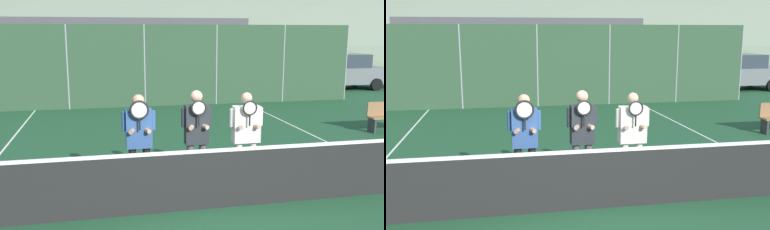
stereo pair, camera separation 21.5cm
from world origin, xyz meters
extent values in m
plane|color=#1E4C2D|center=(0.00, 0.00, 0.00)|extent=(120.00, 120.00, 0.00)
ellipsoid|color=slate|center=(0.00, 60.77, 0.00)|extent=(139.58, 77.55, 27.14)
cube|color=beige|center=(-0.11, 19.18, 1.61)|extent=(12.53, 5.00, 3.21)
cube|color=#4C4C51|center=(-0.11, 19.18, 3.39)|extent=(13.03, 5.50, 0.36)
cylinder|color=gray|center=(-2.82, 9.97, 1.55)|extent=(0.06, 0.06, 3.10)
cylinder|color=gray|center=(0.00, 9.97, 1.55)|extent=(0.06, 0.06, 3.10)
cylinder|color=gray|center=(2.82, 9.97, 1.55)|extent=(0.06, 0.06, 3.10)
cylinder|color=gray|center=(5.65, 9.97, 1.55)|extent=(0.06, 0.06, 3.10)
cylinder|color=gray|center=(8.47, 9.97, 1.55)|extent=(0.06, 0.06, 3.10)
cube|color=#2D4C33|center=(0.00, 9.97, 1.55)|extent=(16.94, 0.02, 3.10)
cube|color=black|center=(0.00, 0.00, 0.47)|extent=(10.67, 0.02, 0.95)
cube|color=white|center=(0.00, 0.00, 0.97)|extent=(10.67, 0.03, 0.06)
cube|color=white|center=(4.04, 3.00, 0.00)|extent=(0.05, 16.00, 0.01)
cylinder|color=black|center=(-1.18, 0.87, 0.43)|extent=(0.13, 0.13, 0.85)
cylinder|color=black|center=(-0.93, 0.87, 0.43)|extent=(0.13, 0.13, 0.85)
cube|color=#335693|center=(-1.06, 0.87, 1.19)|extent=(0.44, 0.22, 0.67)
sphere|color=tan|center=(-1.06, 0.87, 1.67)|extent=(0.21, 0.21, 0.21)
cylinder|color=#335693|center=(-1.30, 0.87, 1.32)|extent=(0.08, 0.08, 0.33)
cylinder|color=#335693|center=(-0.81, 0.87, 1.32)|extent=(0.08, 0.08, 0.33)
cylinder|color=tan|center=(-1.17, 0.78, 1.18)|extent=(0.16, 0.27, 0.08)
cylinder|color=tan|center=(-0.95, 0.78, 1.18)|extent=(0.16, 0.27, 0.08)
cylinder|color=black|center=(-1.06, 0.69, 1.30)|extent=(0.03, 0.03, 0.20)
torus|color=black|center=(-1.06, 0.69, 1.54)|extent=(0.33, 0.03, 0.33)
cylinder|color=silver|center=(-1.06, 0.69, 1.54)|extent=(0.27, 0.00, 0.27)
cylinder|color=#56565B|center=(-0.17, 0.83, 0.44)|extent=(0.13, 0.13, 0.87)
cylinder|color=#56565B|center=(0.06, 0.83, 0.44)|extent=(0.13, 0.13, 0.87)
cube|color=#282D33|center=(-0.05, 0.83, 1.22)|extent=(0.41, 0.22, 0.69)
sphere|color=tan|center=(-0.05, 0.83, 1.72)|extent=(0.21, 0.21, 0.21)
cylinder|color=#282D33|center=(-0.28, 0.83, 1.36)|extent=(0.08, 0.08, 0.34)
cylinder|color=#282D33|center=(0.17, 0.83, 1.36)|extent=(0.08, 0.08, 0.34)
cylinder|color=tan|center=(-0.16, 0.74, 1.21)|extent=(0.16, 0.27, 0.08)
cylinder|color=tan|center=(0.05, 0.74, 1.21)|extent=(0.16, 0.27, 0.08)
cylinder|color=black|center=(-0.05, 0.65, 1.33)|extent=(0.03, 0.03, 0.20)
torus|color=black|center=(-0.05, 0.65, 1.55)|extent=(0.27, 0.03, 0.27)
cylinder|color=silver|center=(-0.05, 0.65, 1.55)|extent=(0.22, 0.00, 0.22)
cylinder|color=white|center=(0.74, 0.88, 0.42)|extent=(0.13, 0.13, 0.84)
cylinder|color=white|center=(1.01, 0.88, 0.42)|extent=(0.13, 0.13, 0.84)
cube|color=white|center=(0.88, 0.88, 1.17)|extent=(0.49, 0.22, 0.67)
sphere|color=tan|center=(0.88, 0.88, 1.65)|extent=(0.20, 0.20, 0.20)
cylinder|color=white|center=(0.61, 0.88, 1.30)|extent=(0.08, 0.08, 0.33)
cylinder|color=white|center=(1.15, 0.88, 1.30)|extent=(0.08, 0.08, 0.33)
cylinder|color=tan|center=(0.76, 0.79, 1.16)|extent=(0.16, 0.27, 0.08)
cylinder|color=tan|center=(1.00, 0.79, 1.16)|extent=(0.16, 0.27, 0.08)
cylinder|color=black|center=(0.88, 0.70, 1.28)|extent=(0.03, 0.03, 0.20)
torus|color=black|center=(0.88, 0.70, 1.50)|extent=(0.27, 0.03, 0.27)
cylinder|color=silver|center=(0.88, 0.70, 1.50)|extent=(0.22, 0.00, 0.22)
cube|color=black|center=(-5.22, 13.03, 0.72)|extent=(4.20, 1.82, 0.84)
cube|color=#2D3842|center=(-5.22, 13.03, 1.48)|extent=(2.31, 1.68, 0.69)
cylinder|color=black|center=(-3.85, 12.10, 0.30)|extent=(0.60, 0.16, 0.60)
cylinder|color=black|center=(-3.85, 13.96, 0.30)|extent=(0.60, 0.16, 0.60)
cube|color=silver|center=(-0.18, 12.72, 0.71)|extent=(4.70, 1.77, 0.81)
cube|color=#2D3842|center=(-0.18, 12.72, 1.44)|extent=(2.59, 1.63, 0.66)
cylinder|color=black|center=(1.35, 11.81, 0.30)|extent=(0.60, 0.16, 0.60)
cylinder|color=black|center=(1.35, 13.62, 0.30)|extent=(0.60, 0.16, 0.60)
cylinder|color=black|center=(-1.71, 11.81, 0.30)|extent=(0.60, 0.16, 0.60)
cylinder|color=black|center=(-1.71, 13.62, 0.30)|extent=(0.60, 0.16, 0.60)
cube|color=black|center=(4.93, 13.07, 0.70)|extent=(4.34, 1.73, 0.80)
cube|color=#2D3842|center=(4.93, 13.07, 1.43)|extent=(2.39, 1.59, 0.66)
cylinder|color=black|center=(6.34, 12.18, 0.30)|extent=(0.60, 0.16, 0.60)
cylinder|color=black|center=(6.34, 13.96, 0.30)|extent=(0.60, 0.16, 0.60)
cylinder|color=black|center=(3.51, 12.18, 0.30)|extent=(0.60, 0.16, 0.60)
cylinder|color=black|center=(3.51, 13.96, 0.30)|extent=(0.60, 0.16, 0.60)
cube|color=slate|center=(10.03, 13.13, 0.70)|extent=(4.71, 1.90, 0.80)
cube|color=#2D3842|center=(10.03, 13.13, 1.43)|extent=(2.59, 1.75, 0.65)
cylinder|color=black|center=(11.56, 12.16, 0.30)|extent=(0.60, 0.16, 0.60)
cylinder|color=black|center=(11.56, 14.10, 0.30)|extent=(0.60, 0.16, 0.60)
cylinder|color=black|center=(8.50, 12.16, 0.30)|extent=(0.60, 0.16, 0.60)
cylinder|color=black|center=(8.50, 14.10, 0.30)|extent=(0.60, 0.16, 0.60)
cube|color=#333338|center=(5.85, 4.24, 0.20)|extent=(0.06, 0.32, 0.40)
camera|label=1|loc=(-1.67, -6.29, 2.80)|focal=40.00mm
camera|label=2|loc=(-1.46, -6.33, 2.80)|focal=40.00mm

